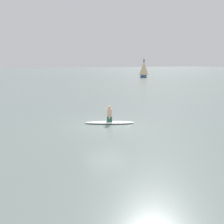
% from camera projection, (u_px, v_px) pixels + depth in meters
% --- Properties ---
extents(ground_plane, '(400.00, 400.00, 0.00)m').
position_uv_depth(ground_plane, '(104.00, 125.00, 15.67)').
color(ground_plane, slate).
extents(surfboard, '(2.00, 3.27, 0.14)m').
position_uv_depth(surfboard, '(109.00, 122.00, 16.08)').
color(surfboard, white).
rests_on(surfboard, ground).
extents(person_paddler, '(0.45, 0.44, 1.06)m').
position_uv_depth(person_paddler, '(109.00, 114.00, 15.98)').
color(person_paddler, '#26664C').
rests_on(person_paddler, surfboard).
extents(sailboat_far_right, '(3.67, 3.67, 5.01)m').
position_uv_depth(sailboat_far_right, '(144.00, 69.00, 67.22)').
color(sailboat_far_right, navy).
rests_on(sailboat_far_right, ground).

